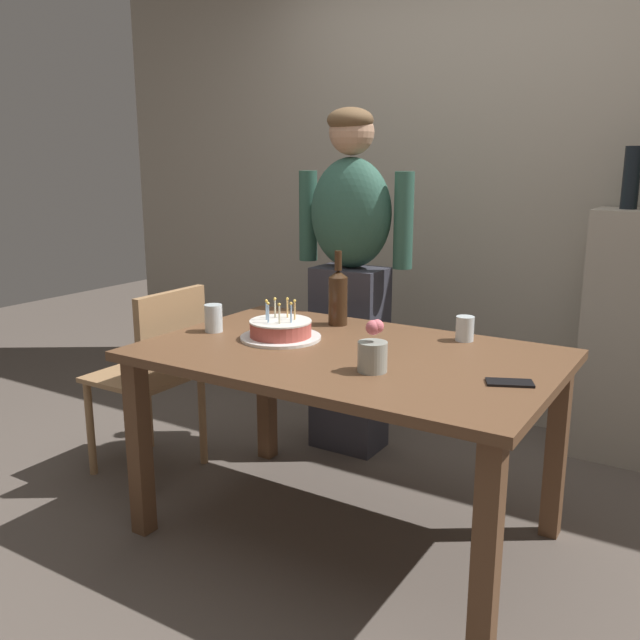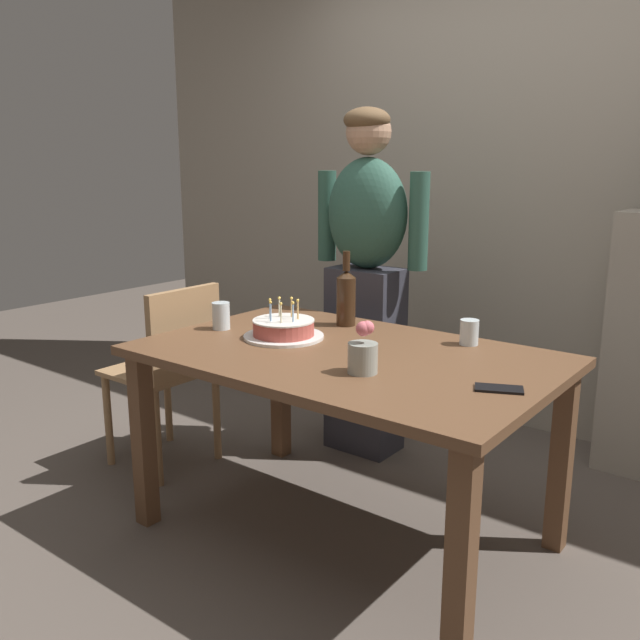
# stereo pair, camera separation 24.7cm
# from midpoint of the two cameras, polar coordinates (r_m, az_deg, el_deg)

# --- Properties ---
(ground_plane) EXTENTS (10.00, 10.00, 0.00)m
(ground_plane) POSITION_cam_midpoint_polar(r_m,az_deg,el_deg) (2.76, 4.77, -17.63)
(ground_plane) COLOR #564C44
(back_wall) EXTENTS (5.20, 0.10, 2.60)m
(back_wall) POSITION_cam_midpoint_polar(r_m,az_deg,el_deg) (3.78, 18.32, 10.83)
(back_wall) COLOR #9E9384
(back_wall) RESTS_ON ground_plane
(dining_table) EXTENTS (1.50, 0.96, 0.74)m
(dining_table) POSITION_cam_midpoint_polar(r_m,az_deg,el_deg) (2.50, 5.05, -4.85)
(dining_table) COLOR brown
(dining_table) RESTS_ON ground_plane
(birthday_cake) EXTENTS (0.32, 0.32, 0.16)m
(birthday_cake) POSITION_cam_midpoint_polar(r_m,az_deg,el_deg) (2.64, -0.42, -0.83)
(birthday_cake) COLOR white
(birthday_cake) RESTS_ON dining_table
(water_glass_near) EXTENTS (0.07, 0.07, 0.11)m
(water_glass_near) POSITION_cam_midpoint_polar(r_m,az_deg,el_deg) (2.79, -5.89, 0.33)
(water_glass_near) COLOR silver
(water_glass_near) RESTS_ON dining_table
(water_glass_far) EXTENTS (0.07, 0.07, 0.10)m
(water_glass_far) POSITION_cam_midpoint_polar(r_m,az_deg,el_deg) (2.63, 15.19, -1.04)
(water_glass_far) COLOR silver
(water_glass_far) RESTS_ON dining_table
(wine_bottle) EXTENTS (0.08, 0.08, 0.32)m
(wine_bottle) POSITION_cam_midpoint_polar(r_m,az_deg,el_deg) (2.84, 4.73, 1.98)
(wine_bottle) COLOR #382314
(wine_bottle) RESTS_ON dining_table
(cell_phone) EXTENTS (0.16, 0.13, 0.01)m
(cell_phone) POSITION_cam_midpoint_polar(r_m,az_deg,el_deg) (2.15, 18.16, -5.61)
(cell_phone) COLOR black
(cell_phone) RESTS_ON dining_table
(flower_vase) EXTENTS (0.10, 0.10, 0.18)m
(flower_vase) POSITION_cam_midpoint_polar(r_m,az_deg,el_deg) (2.21, 6.89, -2.81)
(flower_vase) COLOR #999E93
(flower_vase) RESTS_ON dining_table
(person_man_bearded) EXTENTS (0.61, 0.27, 1.66)m
(person_man_bearded) POSITION_cam_midpoint_polar(r_m,az_deg,el_deg) (3.25, 6.13, 3.57)
(person_man_bearded) COLOR #33333D
(person_man_bearded) RESTS_ON ground_plane
(dining_chair) EXTENTS (0.42, 0.42, 0.87)m
(dining_chair) POSITION_cam_midpoint_polar(r_m,az_deg,el_deg) (3.15, -10.21, -3.58)
(dining_chair) COLOR #A37A51
(dining_chair) RESTS_ON ground_plane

